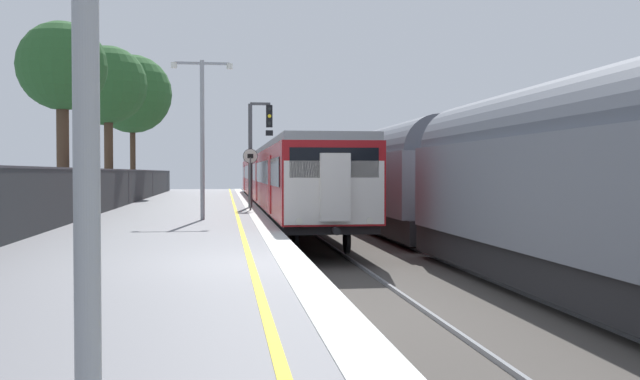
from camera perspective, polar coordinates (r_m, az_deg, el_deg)
ground at (r=12.87m, az=8.03°, el=-8.29°), size 17.40×110.00×1.21m
commuter_train_at_platform at (r=39.02m, az=-3.40°, el=0.99°), size 2.83×41.04×3.81m
freight_train_adjacent_track at (r=36.99m, az=3.10°, el=1.15°), size 2.60×59.45×4.38m
signal_gantry at (r=32.04m, az=-5.09°, el=3.88°), size 1.10×0.24×4.69m
speed_limit_sign at (r=29.19m, az=-5.59°, el=1.52°), size 0.59×0.08×2.52m
platform_lamp_mid at (r=23.75m, az=-9.40°, el=5.15°), size 2.00×0.20×5.23m
background_tree_left at (r=45.61m, az=-14.87°, el=7.30°), size 4.80×4.80×8.78m
background_tree_centre at (r=27.12m, az=-20.12°, el=9.01°), size 3.14×3.14×6.90m
background_tree_right at (r=37.20m, az=-16.72°, el=7.77°), size 3.82×3.82×7.82m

